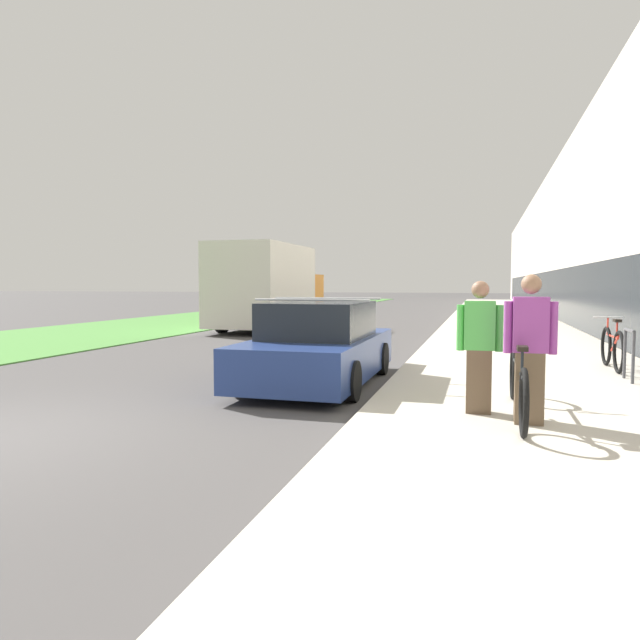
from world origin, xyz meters
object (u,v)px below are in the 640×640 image
object	(u,v)px
person_bystander	(479,347)
moving_truck	(268,288)
person_rider	(530,349)
bike_rack_hoop	(629,349)
cruiser_bike_nearest	(612,348)
parked_sedan_curbside	(319,347)
tandem_bicycle	(518,384)

from	to	relation	value
person_bystander	moving_truck	size ratio (longest dim) A/B	0.24
person_rider	person_bystander	distance (m)	0.68
bike_rack_hoop	cruiser_bike_nearest	xyz separation A→B (m)	(0.02, 1.31, -0.11)
person_rider	cruiser_bike_nearest	distance (m)	5.10
person_bystander	parked_sedan_curbside	bearing A→B (deg)	140.87
cruiser_bike_nearest	parked_sedan_curbside	distance (m)	5.44
tandem_bicycle	person_bystander	xyz separation A→B (m)	(-0.45, 0.05, 0.42)
parked_sedan_curbside	moving_truck	xyz separation A→B (m)	(-4.98, 10.58, 0.93)
cruiser_bike_nearest	parked_sedan_curbside	xyz separation A→B (m)	(-4.97, -2.21, 0.11)
tandem_bicycle	person_bystander	world-z (taller)	person_bystander
moving_truck	bike_rack_hoop	bearing A→B (deg)	-44.29
cruiser_bike_nearest	bike_rack_hoop	bearing A→B (deg)	-90.90
cruiser_bike_nearest	moving_truck	distance (m)	13.05
person_bystander	cruiser_bike_nearest	distance (m)	4.95
person_bystander	cruiser_bike_nearest	bearing A→B (deg)	61.65
person_bystander	parked_sedan_curbside	distance (m)	3.40
person_bystander	person_rider	bearing A→B (deg)	-36.77
person_bystander	moving_truck	xyz separation A→B (m)	(-7.61, 12.72, 0.62)
cruiser_bike_nearest	parked_sedan_curbside	world-z (taller)	parked_sedan_curbside
person_rider	moving_truck	size ratio (longest dim) A/B	0.25
bike_rack_hoop	cruiser_bike_nearest	world-z (taller)	cruiser_bike_nearest
person_bystander	moving_truck	bearing A→B (deg)	120.88
person_rider	moving_truck	world-z (taller)	moving_truck
bike_rack_hoop	moving_truck	bearing A→B (deg)	135.71
person_rider	bike_rack_hoop	distance (m)	3.88
parked_sedan_curbside	person_rider	bearing A→B (deg)	-38.73
person_rider	bike_rack_hoop	xyz separation A→B (m)	(1.78, 3.44, -0.33)
tandem_bicycle	cruiser_bike_nearest	distance (m)	4.79
parked_sedan_curbside	moving_truck	size ratio (longest dim) A/B	0.65
tandem_bicycle	bike_rack_hoop	world-z (taller)	tandem_bicycle
tandem_bicycle	cruiser_bike_nearest	xyz separation A→B (m)	(1.90, 4.40, 0.01)
person_rider	parked_sedan_curbside	xyz separation A→B (m)	(-3.17, 2.54, -0.34)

